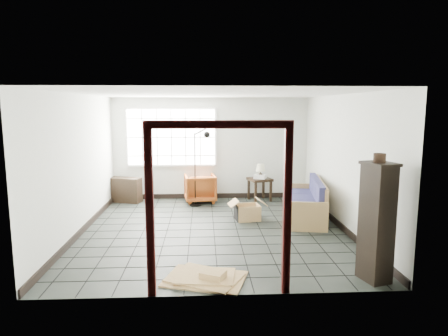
{
  "coord_description": "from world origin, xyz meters",
  "views": [
    {
      "loc": [
        -0.18,
        -7.49,
        2.35
      ],
      "look_at": [
        0.22,
        0.3,
        1.16
      ],
      "focal_mm": 32.0,
      "sensor_mm": 36.0,
      "label": 1
    }
  ],
  "objects": [
    {
      "name": "table_lamp",
      "position": [
        1.24,
        2.35,
        0.83
      ],
      "size": [
        0.29,
        0.29,
        0.37
      ],
      "rotation": [
        0.0,
        0.0,
        0.23
      ],
      "color": "black",
      "rests_on": "side_table"
    },
    {
      "name": "cardboard_pile",
      "position": [
        -0.16,
        -2.29,
        0.04
      ],
      "size": [
        1.24,
        1.05,
        0.16
      ],
      "rotation": [
        0.0,
        0.0,
        -0.35
      ],
      "color": "#9E764C",
      "rests_on": "ground"
    },
    {
      "name": "pot",
      "position": [
        2.12,
        -2.41,
        1.7
      ],
      "size": [
        0.18,
        0.18,
        0.12
      ],
      "rotation": [
        0.0,
        0.0,
        -0.15
      ],
      "color": "black",
      "rests_on": "tall_shelf"
    },
    {
      "name": "window_panel",
      "position": [
        -1.0,
        2.7,
        1.6
      ],
      "size": [
        2.32,
        0.08,
        1.52
      ],
      "color": "silver",
      "rests_on": "ground"
    },
    {
      "name": "ground",
      "position": [
        0.0,
        0.0,
        0.0
      ],
      "size": [
        5.5,
        5.5,
        0.0
      ],
      "primitive_type": "plane",
      "color": "black",
      "rests_on": "ground"
    },
    {
      "name": "projector",
      "position": [
        1.23,
        2.35,
        0.63
      ],
      "size": [
        0.35,
        0.32,
        0.1
      ],
      "rotation": [
        0.0,
        0.0,
        -0.4
      ],
      "color": "silver",
      "rests_on": "side_table"
    },
    {
      "name": "open_box",
      "position": [
        0.73,
        0.64,
        0.16
      ],
      "size": [
        0.84,
        0.49,
        0.45
      ],
      "rotation": [
        0.0,
        0.0,
        0.14
      ],
      "color": "#9E764C",
      "rests_on": "ground"
    },
    {
      "name": "floor_lamp",
      "position": [
        -0.26,
        1.95,
        1.0
      ],
      "size": [
        0.57,
        0.37,
        1.87
      ],
      "rotation": [
        0.0,
        0.0,
        0.36
      ],
      "color": "black",
      "rests_on": "ground"
    },
    {
      "name": "futon_sofa",
      "position": [
        2.01,
        0.68,
        0.31
      ],
      "size": [
        1.02,
        2.01,
        0.85
      ],
      "rotation": [
        0.0,
        0.0,
        -0.16
      ],
      "color": "olive",
      "rests_on": "ground"
    },
    {
      "name": "armchair",
      "position": [
        -0.28,
        2.33,
        0.38
      ],
      "size": [
        0.82,
        0.78,
        0.77
      ],
      "primitive_type": "imported",
      "rotation": [
        0.0,
        0.0,
        3.26
      ],
      "color": "brown",
      "rests_on": "ground"
    },
    {
      "name": "doorway_trim",
      "position": [
        0.0,
        -2.7,
        1.38
      ],
      "size": [
        1.8,
        0.08,
        2.2
      ],
      "color": "#380D0C",
      "rests_on": "ground"
    },
    {
      "name": "console_shelf",
      "position": [
        -2.15,
        2.4,
        0.31
      ],
      "size": [
        0.85,
        0.54,
        0.62
      ],
      "rotation": [
        0.0,
        0.0,
        -0.31
      ],
      "color": "black",
      "rests_on": "ground"
    },
    {
      "name": "tall_shelf",
      "position": [
        2.14,
        -2.4,
        0.83
      ],
      "size": [
        0.45,
        0.52,
        1.64
      ],
      "rotation": [
        0.0,
        0.0,
        0.28
      ],
      "color": "black",
      "rests_on": "ground"
    },
    {
      "name": "side_table",
      "position": [
        1.23,
        2.4,
        0.47
      ],
      "size": [
        0.66,
        0.66,
        0.58
      ],
      "rotation": [
        0.0,
        0.0,
        0.31
      ],
      "color": "black",
      "rests_on": "ground"
    },
    {
      "name": "room_shell",
      "position": [
        0.0,
        0.03,
        1.68
      ],
      "size": [
        5.02,
        5.52,
        2.61
      ],
      "color": "silver",
      "rests_on": "ground"
    }
  ]
}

